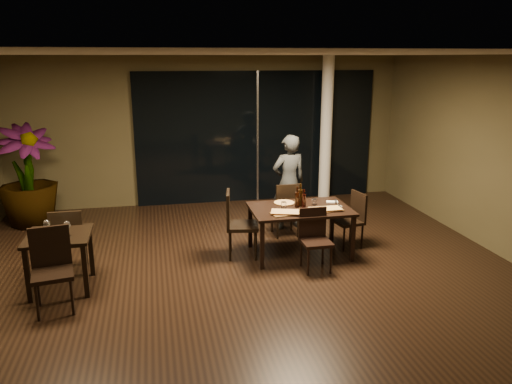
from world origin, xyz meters
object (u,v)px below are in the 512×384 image
(potted_plant, at_px, (27,176))
(main_table, at_px, (300,212))
(chair_main_left, at_px, (237,221))
(bottle_a, at_px, (297,197))
(chair_side_near, at_px, (52,265))
(side_table, at_px, (59,244))
(bottle_b, at_px, (304,199))
(chair_main_far, at_px, (286,207))
(chair_side_far, at_px, (68,238))
(chair_main_right, at_px, (352,217))
(diner, at_px, (289,182))
(chair_main_near, at_px, (315,236))
(bottle_c, at_px, (300,195))

(potted_plant, bearing_deg, main_table, -28.43)
(chair_main_left, bearing_deg, bottle_a, -84.94)
(chair_side_near, bearing_deg, chair_main_left, 15.57)
(side_table, distance_m, bottle_b, 3.50)
(chair_main_far, height_order, bottle_b, bottle_b)
(chair_side_near, distance_m, bottle_a, 3.55)
(chair_side_far, bearing_deg, main_table, -179.56)
(chair_main_left, bearing_deg, chair_main_right, -78.69)
(chair_main_far, distance_m, diner, 0.56)
(chair_main_right, bearing_deg, bottle_a, -93.53)
(bottle_a, bearing_deg, chair_main_right, 7.27)
(side_table, relative_size, chair_main_near, 0.91)
(chair_side_far, distance_m, chair_side_near, 1.02)
(chair_side_far, relative_size, diner, 0.56)
(main_table, bearing_deg, chair_main_right, 9.87)
(chair_main_left, relative_size, bottle_c, 2.90)
(diner, bearing_deg, chair_main_left, 36.10)
(chair_main_near, height_order, chair_side_far, chair_side_far)
(side_table, height_order, bottle_c, bottle_c)
(bottle_c, bearing_deg, side_table, -170.32)
(bottle_c, bearing_deg, chair_main_far, 91.13)
(chair_main_left, distance_m, bottle_c, 1.05)
(side_table, height_order, chair_main_far, chair_main_far)
(main_table, distance_m, chair_main_far, 0.82)
(potted_plant, bearing_deg, chair_side_far, -67.20)
(bottle_b, bearing_deg, side_table, -171.84)
(potted_plant, height_order, bottle_b, potted_plant)
(main_table, xyz_separation_m, diner, (0.16, 1.24, 0.16))
(chair_main_far, relative_size, chair_main_left, 0.92)
(chair_main_near, height_order, bottle_b, bottle_b)
(chair_main_right, xyz_separation_m, chair_side_far, (-4.29, -0.18, 0.03))
(chair_side_far, height_order, potted_plant, potted_plant)
(main_table, xyz_separation_m, chair_main_right, (0.92, 0.16, -0.18))
(chair_main_near, relative_size, chair_main_right, 0.99)
(potted_plant, bearing_deg, bottle_b, -28.18)
(chair_main_left, xyz_separation_m, diner, (1.12, 1.12, 0.27))
(chair_main_far, xyz_separation_m, bottle_b, (0.05, -0.81, 0.37))
(chair_main_left, xyz_separation_m, chair_main_right, (1.89, 0.04, -0.08))
(side_table, bearing_deg, diner, 26.06)
(diner, relative_size, potted_plant, 0.92)
(bottle_a, xyz_separation_m, bottle_c, (0.06, 0.05, 0.02))
(chair_main_far, relative_size, potted_plant, 0.52)
(chair_side_far, bearing_deg, chair_main_left, -176.59)
(chair_main_right, distance_m, chair_side_near, 4.49)
(side_table, distance_m, chair_main_far, 3.65)
(chair_main_right, height_order, chair_side_far, chair_side_far)
(chair_main_far, xyz_separation_m, chair_main_right, (0.92, -0.65, -0.03))
(chair_main_right, height_order, chair_side_near, chair_side_near)
(side_table, relative_size, chair_main_far, 0.85)
(chair_main_near, relative_size, bottle_b, 3.08)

